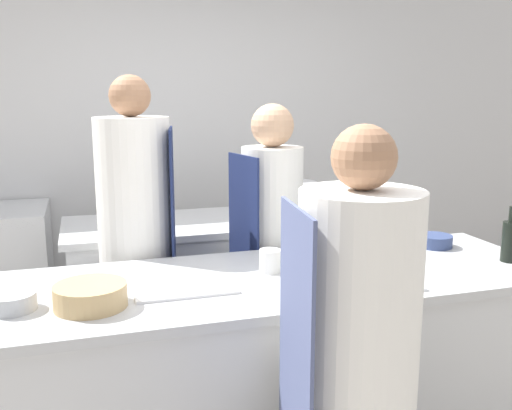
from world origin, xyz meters
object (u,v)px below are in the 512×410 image
at_px(bottle_wine, 362,255).
at_px(bowl_wooden_salad, 90,296).
at_px(bottle_olive_oil, 511,240).
at_px(cup, 270,261).
at_px(bottle_vinegar, 372,231).
at_px(bowl_mixing_large, 12,302).
at_px(bowl_prep_small, 317,261).
at_px(chef_at_prep_near, 354,382).
at_px(bowl_ceramic_blue, 435,241).
at_px(stockpot, 295,197).
at_px(chef_at_stove, 137,252).
at_px(chef_at_pass_far, 271,254).

distance_m(bottle_wine, bowl_wooden_salad, 1.11).
xyz_separation_m(bottle_olive_oil, cup, (-1.14, 0.18, -0.05)).
height_order(bottle_olive_oil, bottle_wine, bottle_wine).
xyz_separation_m(bowl_wooden_salad, cup, (0.78, 0.20, 0.01)).
relative_size(bowl_wooden_salad, cup, 2.63).
xyz_separation_m(bottle_wine, bowl_wooden_salad, (-1.10, 0.05, -0.08)).
relative_size(bottle_vinegar, bowl_mixing_large, 1.69).
bearing_deg(bottle_wine, cup, 142.59).
bearing_deg(bowl_prep_small, cup, -175.27).
distance_m(chef_at_prep_near, bowl_ceramic_blue, 1.35).
bearing_deg(chef_at_prep_near, bowl_prep_small, -8.78).
distance_m(bowl_prep_small, cup, 0.24).
distance_m(bottle_olive_oil, bottle_wine, 0.82).
bearing_deg(cup, bottle_wine, -37.41).
bearing_deg(stockpot, cup, -115.67).
height_order(chef_at_prep_near, bottle_vinegar, chef_at_prep_near).
relative_size(bowl_mixing_large, cup, 1.70).
distance_m(bottle_olive_oil, bowl_wooden_salad, 1.92).
bearing_deg(chef_at_stove, bowl_wooden_salad, -7.35).
bearing_deg(bottle_vinegar, bottle_olive_oil, -29.01).
bearing_deg(chef_at_stove, cup, 52.31).
height_order(bottle_wine, bowl_ceramic_blue, bottle_wine).
bearing_deg(stockpot, bottle_vinegar, -89.46).
bearing_deg(stockpot, bottle_wine, -99.64).
bearing_deg(bowl_mixing_large, stockpot, 39.46).
relative_size(chef_at_pass_far, bottle_vinegar, 5.62).
bearing_deg(chef_at_pass_far, chef_at_prep_near, 160.06).
xyz_separation_m(bowl_ceramic_blue, cup, (-0.95, -0.15, 0.02)).
relative_size(chef_at_stove, bowl_wooden_salad, 6.66).
distance_m(bottle_vinegar, bowl_mixing_large, 1.66).
height_order(bowl_mixing_large, cup, cup).
bearing_deg(bottle_olive_oil, bowl_prep_small, 167.77).
xyz_separation_m(chef_at_pass_far, bowl_prep_small, (0.04, -0.53, 0.11)).
relative_size(chef_at_stove, bottle_vinegar, 6.11).
relative_size(bowl_ceramic_blue, cup, 1.72).
relative_size(bottle_olive_oil, cup, 2.57).
relative_size(bowl_mixing_large, bowl_ceramic_blue, 0.98).
distance_m(bottle_olive_oil, bowl_prep_small, 0.93).
xyz_separation_m(chef_at_stove, bottle_wine, (0.86, -0.83, 0.15)).
height_order(bowl_prep_small, cup, cup).
distance_m(chef_at_stove, bowl_ceramic_blue, 1.55).
relative_size(bottle_wine, stockpot, 1.06).
bearing_deg(bowl_ceramic_blue, bottle_vinegar, -177.43).
bearing_deg(bottle_wine, bottle_olive_oil, 5.01).
bearing_deg(bottle_vinegar, stockpot, 90.54).
bearing_deg(bowl_prep_small, bowl_wooden_salad, -167.54).
relative_size(chef_at_stove, bowl_ceramic_blue, 10.14).
distance_m(chef_at_stove, bottle_wine, 1.20).
relative_size(chef_at_prep_near, bottle_wine, 5.30).
bearing_deg(bowl_prep_small, chef_at_pass_far, 94.60).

